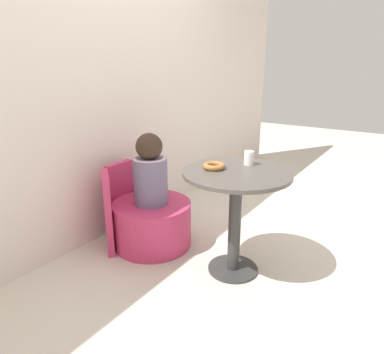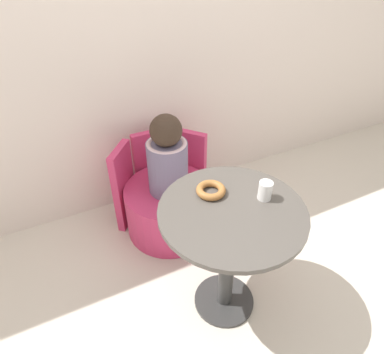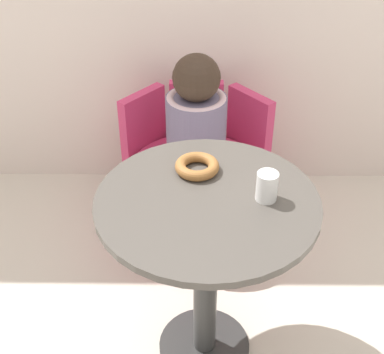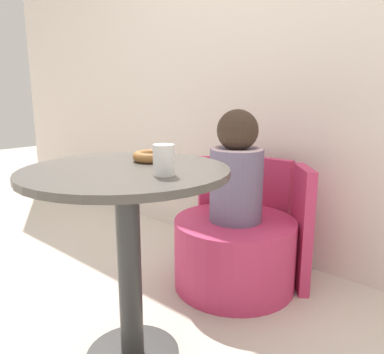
{
  "view_description": "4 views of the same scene",
  "coord_description": "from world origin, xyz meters",
  "px_view_note": "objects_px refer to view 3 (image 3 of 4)",
  "views": [
    {
      "loc": [
        -1.89,
        -0.97,
        1.37
      ],
      "look_at": [
        -0.1,
        0.25,
        0.65
      ],
      "focal_mm": 32.0,
      "sensor_mm": 36.0,
      "label": 1
    },
    {
      "loc": [
        -0.71,
        -1.01,
        1.79
      ],
      "look_at": [
        -0.04,
        0.36,
        0.64
      ],
      "focal_mm": 32.0,
      "sensor_mm": 36.0,
      "label": 2
    },
    {
      "loc": [
        -0.06,
        -1.33,
        1.73
      ],
      "look_at": [
        -0.08,
        0.26,
        0.59
      ],
      "focal_mm": 50.0,
      "sensor_mm": 36.0,
      "label": 3
    },
    {
      "loc": [
        0.95,
        -0.81,
        0.96
      ],
      "look_at": [
        -0.06,
        0.33,
        0.62
      ],
      "focal_mm": 35.0,
      "sensor_mm": 36.0,
      "label": 4
    }
  ],
  "objects_px": {
    "tub_chair": "(196,198)",
    "child_figure": "(196,120)",
    "round_table": "(206,242)",
    "donut": "(197,166)",
    "cup": "(267,186)"
  },
  "relations": [
    {
      "from": "child_figure",
      "to": "tub_chair",
      "type": "bearing_deg",
      "value": 97.13
    },
    {
      "from": "tub_chair",
      "to": "donut",
      "type": "height_order",
      "value": "donut"
    },
    {
      "from": "tub_chair",
      "to": "cup",
      "type": "distance_m",
      "value": 0.94
    },
    {
      "from": "child_figure",
      "to": "cup",
      "type": "height_order",
      "value": "child_figure"
    },
    {
      "from": "donut",
      "to": "cup",
      "type": "height_order",
      "value": "cup"
    },
    {
      "from": "tub_chair",
      "to": "child_figure",
      "type": "bearing_deg",
      "value": -82.87
    },
    {
      "from": "round_table",
      "to": "cup",
      "type": "distance_m",
      "value": 0.29
    },
    {
      "from": "round_table",
      "to": "cup",
      "type": "height_order",
      "value": "cup"
    },
    {
      "from": "round_table",
      "to": "child_figure",
      "type": "distance_m",
      "value": 0.7
    },
    {
      "from": "donut",
      "to": "child_figure",
      "type": "bearing_deg",
      "value": 90.4
    },
    {
      "from": "child_figure",
      "to": "donut",
      "type": "bearing_deg",
      "value": -89.6
    },
    {
      "from": "round_table",
      "to": "donut",
      "type": "xyz_separation_m",
      "value": [
        -0.03,
        0.15,
        0.2
      ]
    },
    {
      "from": "child_figure",
      "to": "donut",
      "type": "distance_m",
      "value": 0.57
    },
    {
      "from": "child_figure",
      "to": "cup",
      "type": "relative_size",
      "value": 5.78
    },
    {
      "from": "child_figure",
      "to": "donut",
      "type": "xyz_separation_m",
      "value": [
        0.0,
        -0.55,
        0.14
      ]
    }
  ]
}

